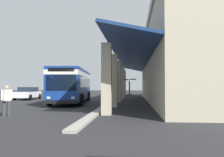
# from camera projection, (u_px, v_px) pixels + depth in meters

# --- Properties ---
(ground) EXTENTS (120.00, 120.00, 0.00)m
(ground) POSITION_uv_depth(u_px,v_px,m) (159.00, 101.00, 27.35)
(ground) COLOR #262628
(curb_strip) EXTENTS (36.39, 0.50, 0.12)m
(curb_strip) POSITION_uv_depth(u_px,v_px,m) (113.00, 101.00, 26.61)
(curb_strip) COLOR #9E998E
(curb_strip) RESTS_ON ground
(plaza_building) EXTENTS (30.62, 15.58, 7.92)m
(plaza_building) POSITION_uv_depth(u_px,v_px,m) (206.00, 63.00, 25.89)
(plaza_building) COLOR #B2A88E
(plaza_building) RESTS_ON ground
(transit_bus) EXTENTS (11.40, 3.62, 3.34)m
(transit_bus) POSITION_uv_depth(u_px,v_px,m) (72.00, 83.00, 23.99)
(transit_bus) COLOR navy
(transit_bus) RESTS_ON ground
(parked_sedan_white) EXTENTS (4.44, 2.09, 1.47)m
(parked_sedan_white) POSITION_uv_depth(u_px,v_px,m) (28.00, 93.00, 29.71)
(parked_sedan_white) COLOR silver
(parked_sedan_white) RESTS_ON ground
(pedestrian) EXTENTS (0.59, 0.40, 1.65)m
(pedestrian) POSITION_uv_depth(u_px,v_px,m) (7.00, 99.00, 13.55)
(pedestrian) COLOR #38383D
(pedestrian) RESTS_ON ground
(potted_palm) EXTENTS (1.92, 1.77, 2.55)m
(potted_palm) POSITION_uv_depth(u_px,v_px,m) (129.00, 93.00, 31.79)
(potted_palm) COLOR gray
(potted_palm) RESTS_ON ground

